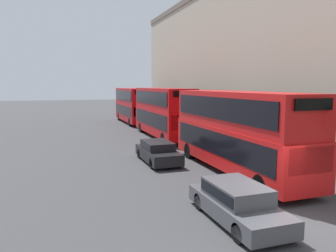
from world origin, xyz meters
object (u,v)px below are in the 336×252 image
bus_leading (237,128)px  bus_second_in_queue (163,110)px  bus_third_in_queue (133,104)px  car_dark_sedan (237,201)px  car_hatchback (158,151)px  pedestrian (215,135)px

bus_leading → bus_second_in_queue: (-0.00, 12.87, 0.03)m
bus_leading → bus_third_in_queue: bearing=90.0°
car_dark_sedan → car_hatchback: 9.40m
bus_second_in_queue → bus_third_in_queue: (0.00, 12.14, -0.07)m
bus_leading → car_hatchback: (-3.40, 3.60, -1.75)m
bus_second_in_queue → car_dark_sedan: bus_second_in_queue is taller
bus_second_in_queue → bus_third_in_queue: bus_second_in_queue is taller
bus_third_in_queue → bus_second_in_queue: bearing=-90.0°
bus_leading → bus_third_in_queue: bus_leading is taller
car_dark_sedan → bus_third_in_queue: bearing=83.7°
pedestrian → bus_second_in_queue: bearing=119.1°
bus_leading → bus_second_in_queue: bearing=90.0°
bus_leading → pedestrian: 8.54m
bus_third_in_queue → pedestrian: bus_third_in_queue is taller
bus_leading → bus_third_in_queue: size_ratio=1.11×
car_hatchback → car_dark_sedan: bearing=-90.0°
bus_second_in_queue → pedestrian: 5.94m
car_dark_sedan → bus_second_in_queue: bearing=79.7°
bus_third_in_queue → bus_leading: bearing=-90.0°
pedestrian → car_hatchback: bearing=-145.1°
bus_second_in_queue → bus_leading: bearing=-90.0°
pedestrian → bus_third_in_queue: bearing=99.2°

